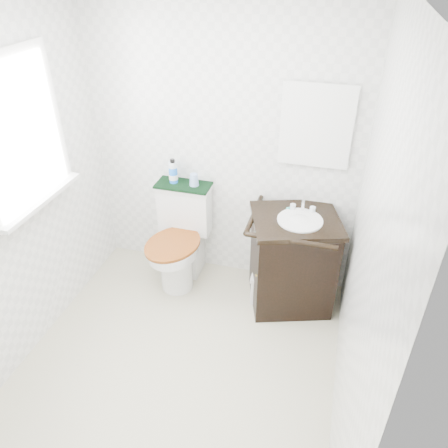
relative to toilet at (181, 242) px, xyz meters
The scene contains 14 objects.
floor 1.08m from the toilet, 72.42° to the right, with size 2.40×2.40×0.00m, color beige.
wall_back 0.91m from the toilet, 37.63° to the left, with size 2.40×2.40×0.00m, color silver.
wall_front 2.34m from the toilet, 81.97° to the right, with size 2.40×2.40×0.00m, color silver.
wall_left 1.50m from the toilet, 129.48° to the right, with size 2.40×2.40×0.00m, color silver.
wall_right 1.89m from the toilet, 34.46° to the right, with size 2.40×2.40×0.00m, color silver.
window 1.57m from the toilet, 136.94° to the right, with size 0.02×0.70×0.90m, color white.
mirror 1.50m from the toilet, 11.66° to the left, with size 0.50×0.02×0.60m, color silver.
toilet is the anchor object (origin of this frame).
vanity 0.98m from the toilet, ahead, with size 0.80×0.74×0.92m.
trash_bin 0.80m from the toilet, 10.77° to the right, with size 0.19×0.15×0.27m.
towel 0.51m from the toilet, 90.00° to the left, with size 0.46×0.22×0.02m, color black.
mouthwash_bottle 0.62m from the toilet, 122.36° to the left, with size 0.07×0.07×0.21m.
cup 0.58m from the toilet, 55.03° to the left, with size 0.08×0.08×0.10m, color #7E9ECE.
soap_bar 1.02m from the toilet, ahead, with size 0.07×0.04×0.02m, color #1A8177.
Camera 1 is at (0.89, -1.92, 2.57)m, focal length 35.00 mm.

